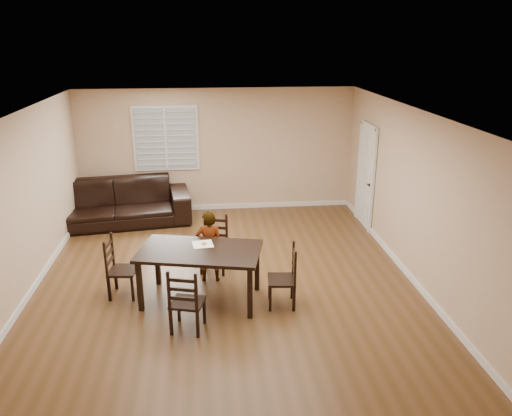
% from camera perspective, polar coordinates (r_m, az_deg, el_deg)
% --- Properties ---
extents(ground, '(7.00, 7.00, 0.00)m').
position_cam_1_polar(ground, '(8.21, -3.49, -8.15)').
color(ground, brown).
rests_on(ground, ground).
extents(room, '(6.04, 7.04, 2.72)m').
position_cam_1_polar(room, '(7.72, -3.56, 4.46)').
color(room, '#D0B08C').
rests_on(room, ground).
extents(dining_table, '(1.92, 1.34, 0.82)m').
position_cam_1_polar(dining_table, '(7.34, -6.43, -5.38)').
color(dining_table, black).
rests_on(dining_table, ground).
extents(chair_near, '(0.51, 0.49, 0.95)m').
position_cam_1_polar(chair_near, '(8.44, -4.66, -4.14)').
color(chair_near, black).
rests_on(chair_near, ground).
extents(chair_far, '(0.51, 0.49, 0.93)m').
position_cam_1_polar(chair_far, '(6.70, -8.15, -10.97)').
color(chair_far, black).
rests_on(chair_far, ground).
extents(chair_left, '(0.44, 0.46, 0.95)m').
position_cam_1_polar(chair_left, '(7.85, -15.80, -6.75)').
color(chair_left, black).
rests_on(chair_left, ground).
extents(chair_right, '(0.43, 0.46, 0.93)m').
position_cam_1_polar(chair_right, '(7.32, 3.84, -8.05)').
color(chair_right, black).
rests_on(chair_right, ground).
extents(child, '(0.44, 0.30, 1.18)m').
position_cam_1_polar(child, '(7.96, -5.36, -4.40)').
color(child, gray).
rests_on(child, ground).
extents(napkin, '(0.33, 0.33, 0.00)m').
position_cam_1_polar(napkin, '(7.48, -6.11, -4.14)').
color(napkin, white).
rests_on(napkin, dining_table).
extents(donut, '(0.09, 0.09, 0.03)m').
position_cam_1_polar(donut, '(7.47, -5.96, -4.01)').
color(donut, gold).
rests_on(donut, napkin).
extents(sofa, '(3.23, 1.62, 0.91)m').
position_cam_1_polar(sofa, '(10.78, -15.94, 0.57)').
color(sofa, black).
rests_on(sofa, ground).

